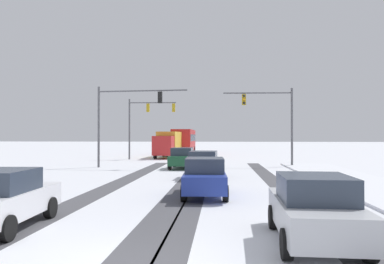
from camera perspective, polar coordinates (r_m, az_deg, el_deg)
The scene contains 15 objects.
wheel_track_left_lane at distance 20.18m, azimuth -0.85°, elevation -7.81°, with size 1.03×28.62×0.01m, color #4C4C51.
wheel_track_right_lane at distance 20.31m, azimuth 12.85°, elevation -7.75°, with size 1.04×28.62×0.01m, color #4C4C51.
wheel_track_center at distance 20.82m, azimuth -10.84°, elevation -7.58°, with size 1.16×28.62×0.01m, color #4C4C51.
wheel_track_oncoming at distance 20.12m, azimuth 1.48°, elevation -7.83°, with size 0.74×28.62×0.01m, color #4C4C51.
sidewalk_kerb_right at distance 20.16m, azimuth 25.84°, elevation -7.60°, with size 4.00×28.62×0.12m, color white.
traffic_signal_far_left at distance 39.91m, azimuth -7.22°, elevation 2.38°, with size 5.12×0.54×6.50m.
traffic_signal_near_right at distance 31.25m, azimuth 12.43°, elevation 2.85°, with size 5.73×0.47×6.50m.
traffic_signal_near_left at distance 29.88m, azimuth -10.55°, elevation 3.19°, with size 7.31×0.68×6.50m.
car_dark_green_lead at distance 28.66m, azimuth -1.49°, elevation -4.04°, with size 1.91×4.14×1.62m.
car_grey_second at distance 22.31m, azimuth 1.80°, elevation -5.02°, with size 2.01×4.19×1.62m.
car_blue_third at distance 15.54m, azimuth 1.98°, elevation -6.96°, with size 1.95×4.16×1.62m.
car_white_fourth at distance 11.49m, azimuth -27.38°, elevation -9.15°, with size 2.00×4.18×1.62m.
car_silver_fifth at distance 9.32m, azimuth 18.36°, elevation -11.22°, with size 1.94×4.15×1.62m.
bus_oncoming at distance 51.52m, azimuth -1.22°, elevation -1.20°, with size 2.76×11.03×3.38m.
box_truck_delivery at distance 43.04m, azimuth -3.71°, elevation -1.80°, with size 2.55×7.49×3.02m.
Camera 1 is at (1.96, -6.93, 2.54)m, focal length 34.45 mm.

